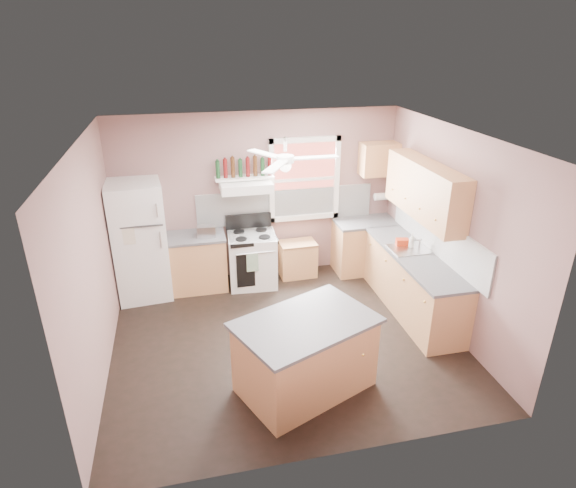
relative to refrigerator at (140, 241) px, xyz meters
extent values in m
plane|color=black|center=(1.87, -1.66, -0.91)|extent=(4.50, 4.50, 0.00)
plane|color=white|center=(1.87, -1.66, 1.79)|extent=(4.50, 4.50, 0.00)
cube|color=#83615D|center=(1.87, 0.36, 0.44)|extent=(4.50, 0.05, 2.70)
cube|color=#83615D|center=(4.15, -1.66, 0.44)|extent=(0.05, 4.00, 2.70)
cube|color=#83615D|center=(-0.40, -1.66, 0.44)|extent=(0.05, 4.00, 2.70)
cube|color=white|center=(2.32, 0.33, 0.27)|extent=(2.90, 0.03, 0.55)
cube|color=white|center=(4.11, -1.36, 0.27)|extent=(0.03, 2.60, 0.55)
cube|color=brown|center=(2.62, 0.32, 0.69)|extent=(1.00, 0.02, 1.20)
cube|color=white|center=(2.62, 0.30, 0.69)|extent=(1.16, 0.07, 1.36)
cube|color=white|center=(0.00, 0.00, 0.00)|extent=(0.84, 0.82, 1.82)
cube|color=tan|center=(0.81, 0.04, -0.48)|extent=(0.90, 0.60, 0.86)
cube|color=#4E4D50|center=(0.81, 0.04, -0.03)|extent=(0.92, 0.62, 0.04)
cube|color=silver|center=(0.99, -0.05, 0.08)|extent=(0.29, 0.18, 0.18)
cube|color=white|center=(1.69, -0.03, -0.48)|extent=(0.78, 0.69, 0.86)
cube|color=white|center=(1.64, 0.09, 0.71)|extent=(0.78, 0.50, 0.14)
cube|color=white|center=(1.64, 0.21, 0.81)|extent=(0.90, 0.26, 0.03)
cube|color=tan|center=(2.47, 0.09, -0.61)|extent=(0.60, 0.41, 0.59)
cube|color=tan|center=(3.62, 0.04, -0.48)|extent=(1.00, 0.60, 0.86)
cube|color=tan|center=(3.82, -1.36, -0.48)|extent=(0.60, 2.20, 0.86)
cube|color=#4E4D50|center=(3.62, 0.04, -0.03)|extent=(1.02, 0.62, 0.04)
cube|color=#4E4D50|center=(3.81, -1.36, -0.03)|extent=(0.62, 2.22, 0.04)
cube|color=silver|center=(3.81, -1.16, -0.01)|extent=(0.55, 0.45, 0.03)
cylinder|color=silver|center=(3.97, -1.16, 0.06)|extent=(0.03, 0.03, 0.14)
cube|color=tan|center=(3.95, -1.16, 0.87)|extent=(0.33, 1.80, 0.76)
cube|color=tan|center=(3.82, 0.17, 0.99)|extent=(0.60, 0.33, 0.52)
cylinder|color=white|center=(3.94, 0.20, 0.34)|extent=(0.26, 0.12, 0.12)
cube|color=tan|center=(1.88, -2.65, -0.48)|extent=(1.65, 1.38, 0.86)
cube|color=#4E4D50|center=(1.88, -2.65, -0.03)|extent=(1.76, 1.49, 0.04)
cylinder|color=white|center=(1.87, -1.66, 1.54)|extent=(0.20, 0.20, 0.08)
imported|color=silver|center=(3.87, -1.12, 0.10)|extent=(0.11, 0.11, 0.22)
cube|color=#B12B0F|center=(3.78, -1.01, 0.04)|extent=(0.20, 0.15, 0.10)
cylinder|color=#143819|center=(1.24, 0.21, 0.96)|extent=(0.06, 0.06, 0.27)
cylinder|color=#590F0F|center=(1.36, 0.21, 0.97)|extent=(0.06, 0.06, 0.29)
cylinder|color=#3F230F|center=(1.47, 0.21, 0.98)|extent=(0.06, 0.06, 0.31)
cylinder|color=#143819|center=(1.59, 0.21, 0.96)|extent=(0.06, 0.06, 0.27)
cylinder|color=#590F0F|center=(1.70, 0.21, 0.97)|extent=(0.06, 0.06, 0.29)
cylinder|color=#3F230F|center=(1.82, 0.21, 0.98)|extent=(0.06, 0.06, 0.31)
cylinder|color=#143819|center=(1.93, 0.21, 0.96)|extent=(0.06, 0.06, 0.27)
cylinder|color=#590F0F|center=(2.04, 0.21, 0.97)|extent=(0.06, 0.06, 0.29)
camera|label=1|loc=(0.71, -6.93, 2.88)|focal=30.00mm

